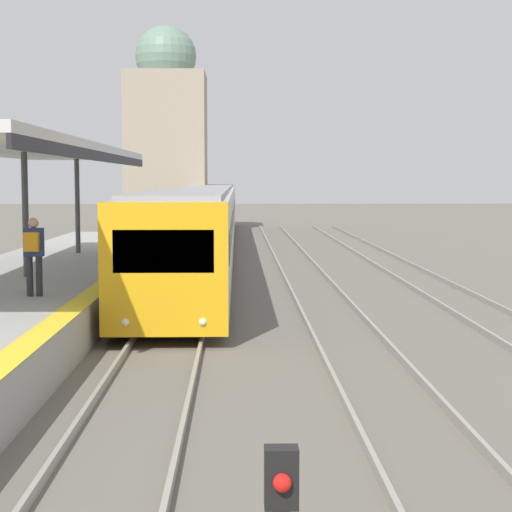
# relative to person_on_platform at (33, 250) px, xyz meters

# --- Properties ---
(platform_canopy) EXTENTS (4.00, 17.67, 3.36)m
(platform_canopy) POSITION_rel_person_on_platform_xyz_m (-1.02, 3.72, 2.24)
(platform_canopy) COLOR beige
(platform_canopy) RESTS_ON station_platform
(person_on_platform) EXTENTS (0.40, 0.40, 1.66)m
(person_on_platform) POSITION_rel_person_on_platform_xyz_m (0.00, 0.00, 0.00)
(person_on_platform) COLOR #2D2D33
(person_on_platform) RESTS_ON station_platform
(train_near) EXTENTS (2.57, 47.35, 3.05)m
(train_near) POSITION_rel_person_on_platform_xyz_m (2.85, 22.41, -0.20)
(train_near) COLOR gold
(train_near) RESTS_ON ground_plane
(distant_domed_building) EXTENTS (5.08, 5.08, 13.20)m
(distant_domed_building) POSITION_rel_person_on_platform_xyz_m (-0.26, 37.58, 4.33)
(distant_domed_building) COLOR gray
(distant_domed_building) RESTS_ON ground_plane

